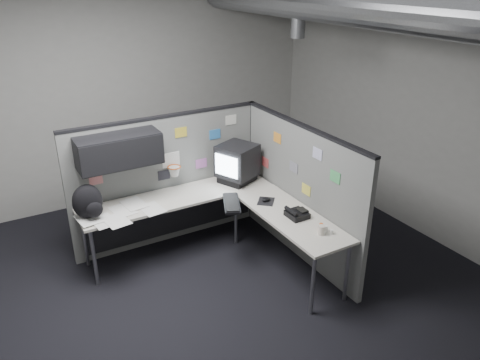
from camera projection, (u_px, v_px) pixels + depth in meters
room at (274, 92)px, 4.47m from camera, size 5.62×5.62×3.22m
partition_back at (156, 170)px, 5.53m from camera, size 2.44×0.42×1.63m
partition_right at (299, 192)px, 5.41m from camera, size 0.07×2.23×1.63m
desk at (207, 209)px, 5.44m from camera, size 2.31×2.11×0.73m
monitor at (237, 163)px, 5.79m from camera, size 0.55×0.55×0.48m
keyboard at (232, 203)px, 5.29m from camera, size 0.36×0.52×0.04m
mouse at (266, 200)px, 5.36m from camera, size 0.28×0.28×0.05m
phone at (297, 214)px, 5.02m from camera, size 0.21×0.22×0.10m
bottles at (325, 229)px, 4.73m from camera, size 0.12×0.16×0.07m
cup at (321, 230)px, 4.69m from camera, size 0.09×0.09×0.10m
papers at (120, 214)px, 5.08m from camera, size 0.94×0.64×0.02m
backpack at (88, 202)px, 4.94m from camera, size 0.33×0.30×0.39m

